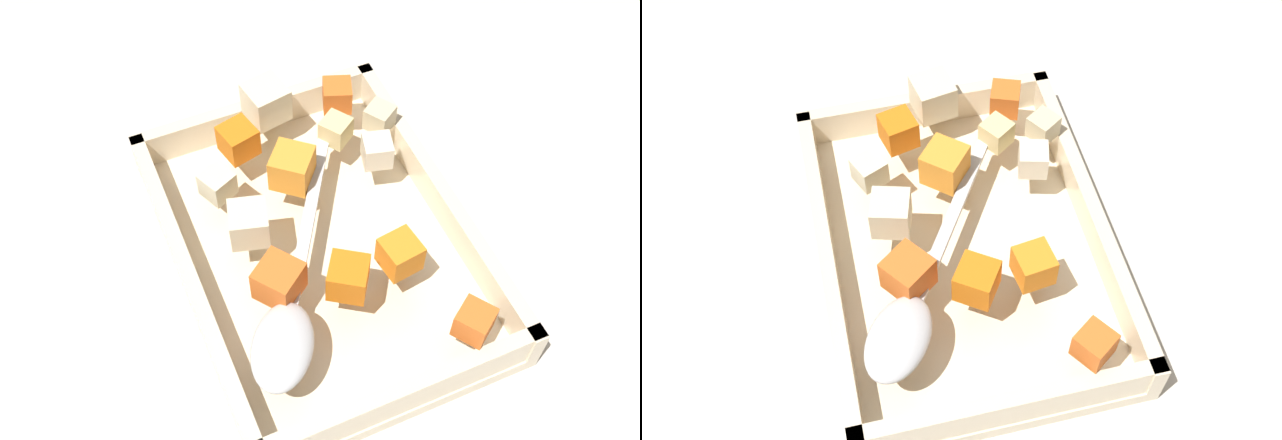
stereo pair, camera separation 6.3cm
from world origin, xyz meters
TOP-DOWN VIEW (x-y plane):
  - ground_plane at (0.00, 0.00)m, footprint 4.00×4.00m
  - baking_dish at (0.00, 0.02)m, footprint 0.31×0.24m
  - carrot_chunk_near_left at (0.10, 0.05)m, footprint 0.03×0.03m
  - carrot_chunk_corner_sw at (0.12, -0.05)m, footprint 0.03×0.03m
  - carrot_chunk_near_spoon at (-0.04, 0.07)m, footprint 0.04×0.04m
  - carrot_chunk_corner_ne at (-0.13, -0.05)m, footprint 0.03×0.03m
  - carrot_chunk_corner_nw at (0.06, 0.02)m, footprint 0.05×0.05m
  - carrot_chunk_mid_left at (-0.06, -0.02)m, footprint 0.03×0.03m
  - carrot_chunk_center at (-0.06, 0.02)m, footprint 0.04×0.04m
  - potato_chunk_under_handle at (0.08, -0.07)m, footprint 0.03×0.03m
  - potato_chunk_near_right at (0.02, 0.07)m, footprint 0.04×0.04m
  - potato_chunk_back_center at (0.07, 0.08)m, footprint 0.03×0.03m
  - potato_chunk_far_left at (0.13, 0.01)m, footprint 0.04×0.04m
  - potato_chunk_mid_right at (0.08, -0.03)m, footprint 0.03×0.03m
  - parsnip_chunk_front_center at (0.05, -0.05)m, footprint 0.03×0.03m
  - serving_spoon at (-0.08, 0.08)m, footprint 0.22×0.15m

SIDE VIEW (x-z plane):
  - ground_plane at x=0.00m, z-range 0.00..0.00m
  - baking_dish at x=0.00m, z-range -0.01..0.04m
  - serving_spoon at x=-0.08m, z-range 0.05..0.07m
  - potato_chunk_under_handle at x=0.08m, z-range 0.05..0.07m
  - potato_chunk_mid_right at x=0.08m, z-range 0.05..0.07m
  - potato_chunk_back_center at x=0.07m, z-range 0.05..0.07m
  - parsnip_chunk_front_center at x=0.05m, z-range 0.05..0.07m
  - carrot_chunk_corner_ne at x=-0.13m, z-range 0.05..0.07m
  - carrot_chunk_corner_sw at x=0.12m, z-range 0.05..0.07m
  - carrot_chunk_mid_left at x=-0.06m, z-range 0.05..0.08m
  - carrot_chunk_near_left at x=0.10m, z-range 0.05..0.08m
  - carrot_chunk_center at x=-0.06m, z-range 0.05..0.08m
  - potato_chunk_near_right at x=0.02m, z-range 0.05..0.08m
  - carrot_chunk_near_spoon at x=-0.04m, z-range 0.05..0.08m
  - carrot_chunk_corner_nw at x=0.06m, z-range 0.05..0.08m
  - potato_chunk_far_left at x=0.13m, z-range 0.05..0.08m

